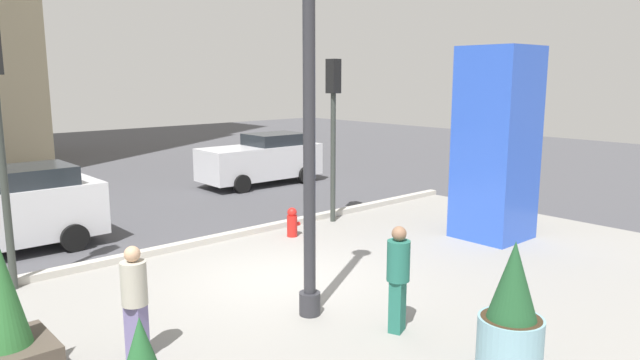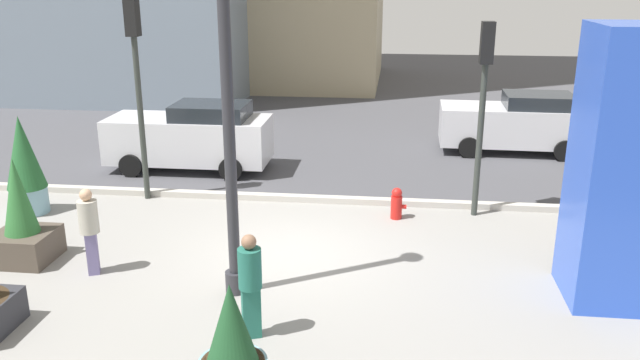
% 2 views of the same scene
% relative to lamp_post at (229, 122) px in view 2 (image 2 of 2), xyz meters
% --- Properties ---
extents(ground_plane, '(60.00, 60.00, 0.00)m').
position_rel_lamp_post_xyz_m(ground_plane, '(0.70, 5.72, -3.09)').
color(ground_plane, '#47474C').
extents(plaza_pavement, '(18.00, 10.00, 0.02)m').
position_rel_lamp_post_xyz_m(plaza_pavement, '(0.70, -0.28, -3.09)').
color(plaza_pavement, gray).
rests_on(plaza_pavement, ground_plane).
extents(curb_strip, '(18.00, 0.24, 0.16)m').
position_rel_lamp_post_xyz_m(curb_strip, '(0.70, 4.84, -3.01)').
color(curb_strip, '#B7B2A8').
rests_on(curb_strip, ground_plane).
extents(lamp_post, '(0.44, 0.44, 6.35)m').
position_rel_lamp_post_xyz_m(lamp_post, '(0.00, 0.00, 0.00)').
color(lamp_post, '#2D2D33').
rests_on(lamp_post, ground_plane).
extents(art_pillar_blue, '(1.57, 1.57, 4.68)m').
position_rel_lamp_post_xyz_m(art_pillar_blue, '(6.51, 0.61, -0.75)').
color(art_pillar_blue, blue).
rests_on(art_pillar_blue, ground_plane).
extents(potted_plant_curbside, '(0.90, 0.90, 2.33)m').
position_rel_lamp_post_xyz_m(potted_plant_curbside, '(-5.77, 3.32, -1.91)').
color(potted_plant_curbside, '#7AA8B7').
rests_on(potted_plant_curbside, ground_plane).
extents(potted_plant_near_right, '(1.11, 1.11, 2.10)m').
position_rel_lamp_post_xyz_m(potted_plant_near_right, '(-4.42, 0.81, -2.31)').
color(potted_plant_near_right, '#4C4238').
rests_on(potted_plant_near_right, ground_plane).
extents(potted_plant_mid_plaza, '(0.88, 0.88, 1.85)m').
position_rel_lamp_post_xyz_m(potted_plant_mid_plaza, '(0.79, -3.25, -2.30)').
color(potted_plant_mid_plaza, '#7AA8B7').
rests_on(potted_plant_mid_plaza, ground_plane).
extents(fire_hydrant, '(0.36, 0.26, 0.75)m').
position_rel_lamp_post_xyz_m(fire_hydrant, '(2.81, 3.95, -2.72)').
color(fire_hydrant, red).
rests_on(fire_hydrant, ground_plane).
extents(traffic_light_corner, '(0.28, 0.42, 4.42)m').
position_rel_lamp_post_xyz_m(traffic_light_corner, '(4.62, 4.41, -0.09)').
color(traffic_light_corner, '#333833').
rests_on(traffic_light_corner, ground_plane).
extents(traffic_light_far_side, '(0.28, 0.42, 4.90)m').
position_rel_lamp_post_xyz_m(traffic_light_far_side, '(-3.41, 4.63, 0.18)').
color(traffic_light_far_side, '#333833').
rests_on(traffic_light_far_side, ground_plane).
extents(car_intersection, '(4.57, 2.01, 1.93)m').
position_rel_lamp_post_xyz_m(car_intersection, '(-3.03, 7.23, -2.12)').
color(car_intersection, silver).
rests_on(car_intersection, ground_plane).
extents(car_curb_east, '(4.58, 2.11, 1.86)m').
position_rel_lamp_post_xyz_m(car_curb_east, '(6.49, 10.28, -2.16)').
color(car_curb_east, silver).
rests_on(car_curb_east, ground_plane).
extents(pedestrian_crossing, '(0.47, 0.47, 1.68)m').
position_rel_lamp_post_xyz_m(pedestrian_crossing, '(-2.84, 0.44, -2.16)').
color(pedestrian_crossing, slate).
rests_on(pedestrian_crossing, ground_plane).
extents(pedestrian_by_curb, '(0.47, 0.47, 1.72)m').
position_rel_lamp_post_xyz_m(pedestrian_by_curb, '(0.60, -1.40, -2.14)').
color(pedestrian_by_curb, '#236656').
rests_on(pedestrian_by_curb, ground_plane).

